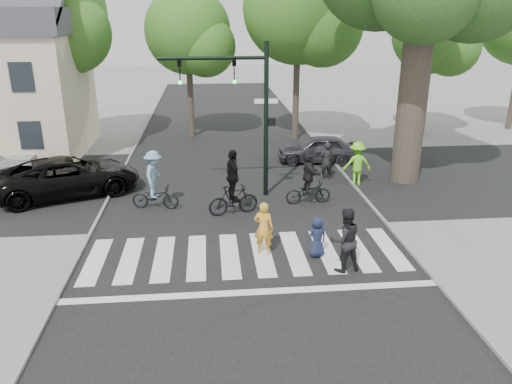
{
  "coord_description": "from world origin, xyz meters",
  "views": [
    {
      "loc": [
        -1.02,
        -12.65,
        6.98
      ],
      "look_at": [
        0.5,
        3.0,
        1.3
      ],
      "focal_mm": 35.0,
      "sensor_mm": 36.0,
      "label": 1
    }
  ],
  "objects_px": {
    "pedestrian_child": "(317,237)",
    "cyclist_left": "(154,184)",
    "pedestrian_woman": "(264,228)",
    "cyclist_mid": "(233,189)",
    "cyclist_right": "(309,179)",
    "car_suv": "(68,176)",
    "car_grey": "(318,149)",
    "traffic_signal": "(244,99)",
    "pedestrian_adult": "(345,240)"
  },
  "relations": [
    {
      "from": "pedestrian_child",
      "to": "cyclist_left",
      "type": "relative_size",
      "value": 0.57
    },
    {
      "from": "pedestrian_woman",
      "to": "cyclist_left",
      "type": "bearing_deg",
      "value": -28.81
    },
    {
      "from": "pedestrian_woman",
      "to": "cyclist_left",
      "type": "xyz_separation_m",
      "value": [
        -3.63,
        4.06,
        0.14
      ]
    },
    {
      "from": "cyclist_mid",
      "to": "cyclist_right",
      "type": "xyz_separation_m",
      "value": [
        2.93,
        0.84,
        -0.01
      ]
    },
    {
      "from": "cyclist_left",
      "to": "car_suv",
      "type": "xyz_separation_m",
      "value": [
        -3.61,
        1.89,
        -0.2
      ]
    },
    {
      "from": "car_grey",
      "to": "pedestrian_woman",
      "type": "bearing_deg",
      "value": -15.01
    },
    {
      "from": "traffic_signal",
      "to": "cyclist_mid",
      "type": "distance_m",
      "value": 3.52
    },
    {
      "from": "car_suv",
      "to": "pedestrian_adult",
      "type": "bearing_deg",
      "value": -149.12
    },
    {
      "from": "pedestrian_child",
      "to": "cyclist_left",
      "type": "height_order",
      "value": "cyclist_left"
    },
    {
      "from": "pedestrian_child",
      "to": "cyclist_right",
      "type": "distance_m",
      "value": 4.47
    },
    {
      "from": "pedestrian_child",
      "to": "car_suv",
      "type": "bearing_deg",
      "value": -56.5
    },
    {
      "from": "pedestrian_adult",
      "to": "cyclist_left",
      "type": "bearing_deg",
      "value": -53.52
    },
    {
      "from": "pedestrian_woman",
      "to": "pedestrian_adult",
      "type": "height_order",
      "value": "pedestrian_adult"
    },
    {
      "from": "cyclist_right",
      "to": "car_grey",
      "type": "bearing_deg",
      "value": 74.11
    },
    {
      "from": "pedestrian_woman",
      "to": "cyclist_mid",
      "type": "bearing_deg",
      "value": -57.43
    },
    {
      "from": "cyclist_mid",
      "to": "car_suv",
      "type": "xyz_separation_m",
      "value": [
        -6.49,
        2.74,
        -0.23
      ]
    },
    {
      "from": "pedestrian_child",
      "to": "pedestrian_adult",
      "type": "height_order",
      "value": "pedestrian_adult"
    },
    {
      "from": "car_suv",
      "to": "pedestrian_child",
      "type": "bearing_deg",
      "value": -147.1
    },
    {
      "from": "car_suv",
      "to": "pedestrian_woman",
      "type": "bearing_deg",
      "value": -150.88
    },
    {
      "from": "car_suv",
      "to": "traffic_signal",
      "type": "bearing_deg",
      "value": -118.13
    },
    {
      "from": "traffic_signal",
      "to": "cyclist_mid",
      "type": "xyz_separation_m",
      "value": [
        -0.56,
        -1.92,
        -2.9
      ]
    },
    {
      "from": "cyclist_mid",
      "to": "car_suv",
      "type": "bearing_deg",
      "value": 157.1
    },
    {
      "from": "car_grey",
      "to": "car_suv",
      "type": "bearing_deg",
      "value": -65.29
    },
    {
      "from": "cyclist_mid",
      "to": "car_suv",
      "type": "height_order",
      "value": "cyclist_mid"
    },
    {
      "from": "pedestrian_woman",
      "to": "pedestrian_adult",
      "type": "bearing_deg",
      "value": 168.28
    },
    {
      "from": "pedestrian_child",
      "to": "pedestrian_adult",
      "type": "relative_size",
      "value": 0.67
    },
    {
      "from": "pedestrian_child",
      "to": "car_grey",
      "type": "distance_m",
      "value": 10.2
    },
    {
      "from": "cyclist_mid",
      "to": "car_suv",
      "type": "relative_size",
      "value": 0.44
    },
    {
      "from": "pedestrian_child",
      "to": "pedestrian_woman",
      "type": "bearing_deg",
      "value": -33.96
    },
    {
      "from": "traffic_signal",
      "to": "cyclist_left",
      "type": "bearing_deg",
      "value": -162.77
    },
    {
      "from": "cyclist_right",
      "to": "pedestrian_woman",
      "type": "bearing_deg",
      "value": -118.24
    },
    {
      "from": "pedestrian_child",
      "to": "cyclist_mid",
      "type": "relative_size",
      "value": 0.53
    },
    {
      "from": "cyclist_right",
      "to": "pedestrian_child",
      "type": "bearing_deg",
      "value": -97.79
    },
    {
      "from": "pedestrian_adult",
      "to": "pedestrian_woman",
      "type": "bearing_deg",
      "value": -41.82
    },
    {
      "from": "traffic_signal",
      "to": "cyclist_left",
      "type": "relative_size",
      "value": 2.68
    },
    {
      "from": "pedestrian_adult",
      "to": "pedestrian_child",
      "type": "bearing_deg",
      "value": -68.75
    },
    {
      "from": "cyclist_left",
      "to": "cyclist_mid",
      "type": "relative_size",
      "value": 0.92
    },
    {
      "from": "cyclist_left",
      "to": "car_grey",
      "type": "distance_m",
      "value": 9.23
    },
    {
      "from": "pedestrian_woman",
      "to": "cyclist_left",
      "type": "distance_m",
      "value": 5.45
    },
    {
      "from": "pedestrian_child",
      "to": "pedestrian_adult",
      "type": "distance_m",
      "value": 1.15
    },
    {
      "from": "cyclist_right",
      "to": "car_grey",
      "type": "relative_size",
      "value": 0.56
    },
    {
      "from": "car_grey",
      "to": "cyclist_mid",
      "type": "bearing_deg",
      "value": -28.84
    },
    {
      "from": "pedestrian_woman",
      "to": "car_grey",
      "type": "xyz_separation_m",
      "value": [
        3.75,
        9.59,
        -0.16
      ]
    },
    {
      "from": "pedestrian_woman",
      "to": "cyclist_right",
      "type": "distance_m",
      "value": 4.6
    },
    {
      "from": "pedestrian_child",
      "to": "car_suv",
      "type": "height_order",
      "value": "car_suv"
    },
    {
      "from": "pedestrian_adult",
      "to": "car_suv",
      "type": "bearing_deg",
      "value": -48.38
    },
    {
      "from": "traffic_signal",
      "to": "pedestrian_child",
      "type": "relative_size",
      "value": 4.7
    },
    {
      "from": "cyclist_left",
      "to": "cyclist_right",
      "type": "relative_size",
      "value": 1.02
    },
    {
      "from": "traffic_signal",
      "to": "pedestrian_adult",
      "type": "xyz_separation_m",
      "value": [
        2.35,
        -6.43,
        -2.95
      ]
    },
    {
      "from": "pedestrian_woman",
      "to": "car_suv",
      "type": "distance_m",
      "value": 9.37
    }
  ]
}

